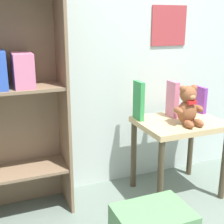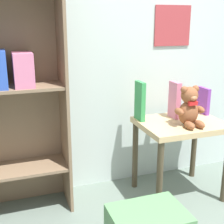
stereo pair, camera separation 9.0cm
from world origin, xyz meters
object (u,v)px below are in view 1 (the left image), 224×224
object	(u,v)px
display_table	(179,133)
book_standing_purple	(200,100)
teddy_bear	(188,107)
book_standing_green	(139,101)
book_standing_pink	(172,99)
bookshelf_side	(9,73)

from	to	relation	value
display_table	book_standing_purple	distance (m)	0.33
book_standing_purple	teddy_bear	bearing A→B (deg)	-140.49
book_standing_green	book_standing_pink	world-z (taller)	book_standing_green
display_table	book_standing_pink	bearing A→B (deg)	90.00
display_table	teddy_bear	size ratio (longest dim) A/B	2.17
book_standing_pink	book_standing_purple	distance (m)	0.25
book_standing_purple	book_standing_green	bearing A→B (deg)	179.29
display_table	book_standing_green	bearing A→B (deg)	152.22
bookshelf_side	book_standing_purple	bearing A→B (deg)	-3.41
bookshelf_side	book_standing_green	bearing A→B (deg)	-4.85
book_standing_green	display_table	bearing A→B (deg)	-28.10
book_standing_green	bookshelf_side	bearing A→B (deg)	174.83
bookshelf_side	display_table	world-z (taller)	bookshelf_side
teddy_bear	book_standing_pink	world-z (taller)	teddy_bear
bookshelf_side	book_standing_purple	size ratio (longest dim) A/B	8.53
teddy_bear	book_standing_pink	distance (m)	0.18
teddy_bear	bookshelf_side	bearing A→B (deg)	165.33
bookshelf_side	book_standing_pink	size ratio (longest dim) A/B	6.46
teddy_bear	book_standing_purple	bearing A→B (deg)	39.17
bookshelf_side	book_standing_purple	distance (m)	1.31
book_standing_pink	book_standing_purple	bearing A→B (deg)	5.22
book_standing_green	book_standing_pink	size ratio (longest dim) A/B	1.05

